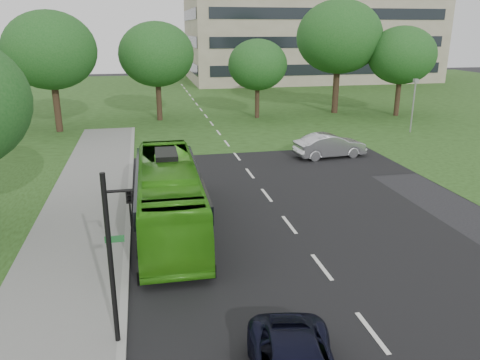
{
  "coord_description": "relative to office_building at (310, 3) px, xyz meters",
  "views": [
    {
      "loc": [
        -6.09,
        -16.53,
        8.42
      ],
      "look_at": [
        -1.84,
        4.05,
        1.6
      ],
      "focal_mm": 35.0,
      "sensor_mm": 36.0,
      "label": 1
    }
  ],
  "objects": [
    {
      "name": "tree_park_b",
      "position": [
        -26.58,
        -33.18,
        -6.36
      ],
      "size": [
        6.94,
        6.94,
        9.1
      ],
      "color": "black",
      "rests_on": "ground"
    },
    {
      "name": "camera_pole",
      "position": [
        -5.96,
        -43.14,
        -9.61
      ],
      "size": [
        0.44,
        0.4,
        4.48
      ],
      "rotation": [
        0.0,
        0.0,
        0.28
      ],
      "color": "gray",
      "rests_on": "ground"
    },
    {
      "name": "traffic_light",
      "position": [
        -29.0,
        -67.0,
        -9.54
      ],
      "size": [
        0.8,
        0.2,
        5.03
      ],
      "rotation": [
        0.0,
        0.0,
        0.0
      ],
      "color": "black",
      "rests_on": "ground"
    },
    {
      "name": "bus",
      "position": [
        -27.21,
        -59.16,
        -11.0
      ],
      "size": [
        2.65,
        10.78,
        2.99
      ],
      "primitive_type": "imported",
      "rotation": [
        0.0,
        0.0,
        -0.01
      ],
      "color": "#379416",
      "rests_on": "ground"
    },
    {
      "name": "office_building",
      "position": [
        0.0,
        0.0,
        0.0
      ],
      "size": [
        40.1,
        20.1,
        25.0
      ],
      "color": "gray",
      "rests_on": "ground"
    },
    {
      "name": "tree_park_a",
      "position": [
        -35.22,
        -36.72,
        -5.78
      ],
      "size": [
        7.45,
        7.45,
        9.9
      ],
      "color": "black",
      "rests_on": "ground"
    },
    {
      "name": "street_surfaces",
      "position": [
        -22.34,
        -39.21,
        -12.47
      ],
      "size": [
        120.0,
        120.0,
        0.15
      ],
      "color": "black",
      "rests_on": "ground"
    },
    {
      "name": "tree_park_e",
      "position": [
        -3.02,
        -35.52,
        -6.58
      ],
      "size": [
        6.54,
        6.54,
        8.72
      ],
      "color": "black",
      "rests_on": "ground"
    },
    {
      "name": "ground",
      "position": [
        -21.96,
        -61.96,
        -12.5
      ],
      "size": [
        160.0,
        160.0,
        0.0
      ],
      "primitive_type": "plane",
      "color": "black",
      "rests_on": "ground"
    },
    {
      "name": "tree_park_c",
      "position": [
        -17.11,
        -33.84,
        -7.39
      ],
      "size": [
        5.67,
        5.67,
        7.53
      ],
      "color": "black",
      "rests_on": "ground"
    },
    {
      "name": "sedan",
      "position": [
        -15.74,
        -49.27,
        -11.69
      ],
      "size": [
        5.05,
        2.26,
        1.61
      ],
      "primitive_type": "imported",
      "rotation": [
        0.0,
        0.0,
        1.69
      ],
      "color": "#B3B3B9",
      "rests_on": "ground"
    },
    {
      "name": "tree_park_d",
      "position": [
        -8.47,
        -32.68,
        -4.89
      ],
      "size": [
        8.5,
        8.5,
        11.24
      ],
      "color": "black",
      "rests_on": "ground"
    }
  ]
}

